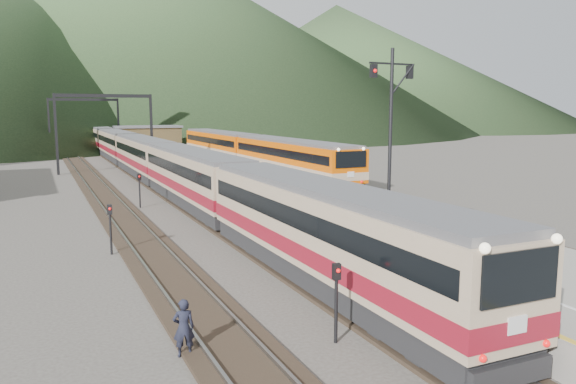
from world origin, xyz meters
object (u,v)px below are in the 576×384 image
second_train (250,150)px  worker (184,328)px  main_train (144,157)px  signal_mast (390,128)px

second_train → worker: second_train is taller
main_train → second_train: second_train is taller
main_train → worker: (-6.21, -40.88, -1.08)m
main_train → signal_mast: (3.30, -36.25, 3.85)m
main_train → signal_mast: size_ratio=11.82×
second_train → worker: (-17.71, -42.46, -1.34)m
main_train → signal_mast: bearing=-84.8°
signal_mast → worker: bearing=-154.1°
main_train → signal_mast: signal_mast is taller
second_train → signal_mast: (-8.20, -37.83, 3.60)m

